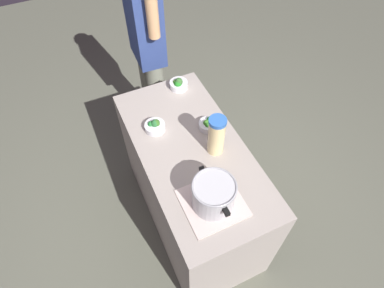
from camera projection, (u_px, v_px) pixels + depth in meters
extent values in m
plane|color=#626454|center=(192.00, 214.00, 2.61)|extent=(8.00, 8.00, 0.00)
cube|color=#A3988F|center=(192.00, 187.00, 2.26)|extent=(1.25, 0.61, 0.88)
cube|color=beige|center=(213.00, 203.00, 1.69)|extent=(0.30, 0.31, 0.01)
cylinder|color=#B7B7BC|center=(213.00, 195.00, 1.63)|extent=(0.22, 0.22, 0.17)
torus|color=#99999E|center=(214.00, 186.00, 1.56)|extent=(0.23, 0.23, 0.01)
cube|color=black|center=(226.00, 212.00, 1.52)|extent=(0.04, 0.02, 0.02)
cube|color=black|center=(203.00, 170.00, 1.66)|extent=(0.04, 0.02, 0.02)
cylinder|color=#F7DB96|center=(216.00, 137.00, 1.82)|extent=(0.10, 0.10, 0.24)
cylinder|color=blue|center=(218.00, 121.00, 1.71)|extent=(0.10, 0.10, 0.02)
ellipsoid|color=yellow|center=(215.00, 134.00, 1.82)|extent=(0.04, 0.04, 0.01)
cylinder|color=silver|center=(179.00, 85.00, 2.22)|extent=(0.13, 0.13, 0.05)
ellipsoid|color=#346F20|center=(176.00, 82.00, 2.21)|extent=(0.04, 0.04, 0.04)
ellipsoid|color=#227C21|center=(178.00, 84.00, 2.19)|extent=(0.05, 0.05, 0.06)
ellipsoid|color=#37682E|center=(179.00, 82.00, 2.19)|extent=(0.05, 0.05, 0.06)
cylinder|color=silver|center=(155.00, 127.00, 1.99)|extent=(0.13, 0.13, 0.04)
ellipsoid|color=#2B6C34|center=(155.00, 124.00, 1.97)|extent=(0.05, 0.05, 0.05)
ellipsoid|color=#356825|center=(156.00, 123.00, 1.97)|extent=(0.04, 0.04, 0.05)
ellipsoid|color=#237231|center=(151.00, 124.00, 1.98)|extent=(0.04, 0.04, 0.05)
cylinder|color=silver|center=(208.00, 125.00, 2.00)|extent=(0.12, 0.12, 0.04)
ellipsoid|color=#377224|center=(206.00, 123.00, 1.98)|extent=(0.04, 0.04, 0.04)
ellipsoid|color=#2C701E|center=(208.00, 125.00, 1.97)|extent=(0.04, 0.04, 0.04)
ellipsoid|color=#1F6723|center=(210.00, 120.00, 1.99)|extent=(0.04, 0.04, 0.05)
cylinder|color=gray|center=(158.00, 103.00, 2.80)|extent=(0.14, 0.14, 0.83)
cylinder|color=gray|center=(150.00, 88.00, 2.91)|extent=(0.14, 0.14, 0.83)
cube|color=navy|center=(144.00, 21.00, 2.29)|extent=(0.35, 0.21, 0.61)
cylinder|color=tan|center=(152.00, 16.00, 2.05)|extent=(0.08, 0.08, 0.30)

